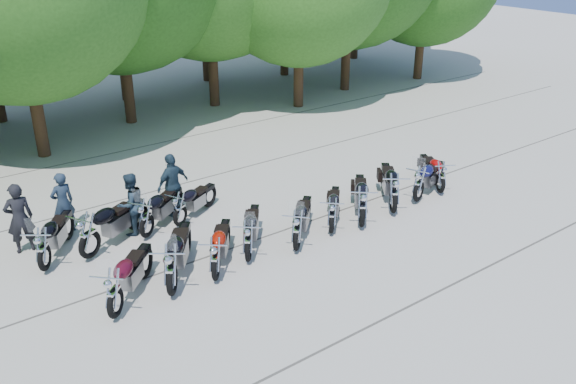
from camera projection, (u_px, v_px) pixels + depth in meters
ground at (323, 251)px, 15.48m from camera, size 90.00×90.00×0.00m
motorcycle_0 at (114, 292)px, 12.58m from camera, size 2.17×2.17×1.33m
motorcycle_1 at (171, 268)px, 13.32m from camera, size 2.15×2.49×1.44m
motorcycle_2 at (215, 258)px, 13.93m from camera, size 1.93×2.13×1.25m
motorcycle_3 at (248, 240)px, 14.70m from camera, size 1.94×2.15×1.26m
motorcycle_4 at (297, 229)px, 15.18m from camera, size 2.12×2.05×1.28m
motorcycle_5 at (332, 215)px, 16.05m from camera, size 1.90×1.93×1.17m
motorcycle_6 at (362, 206)px, 16.34m from camera, size 2.13×2.31×1.36m
motorcycle_7 at (394, 192)px, 17.10m from camera, size 2.10×2.41×1.39m
motorcycle_8 at (419, 183)px, 17.83m from camera, size 2.37×1.43×1.28m
motorcycle_9 at (441, 176)px, 18.43m from camera, size 1.59×2.14×1.19m
motorcycle_10 at (43, 248)px, 14.29m from camera, size 1.92×2.26×1.29m
motorcycle_11 at (88, 234)px, 14.78m from camera, size 2.59×1.88×1.43m
motorcycle_12 at (146, 217)px, 15.81m from camera, size 2.23×1.86×1.27m
motorcycle_13 at (180, 208)px, 16.44m from camera, size 2.09×1.50×1.15m
rider_0 at (19, 218)px, 15.10m from camera, size 0.71×0.50×1.85m
rider_1 at (131, 204)px, 16.00m from camera, size 0.98×0.86×1.71m
rider_2 at (173, 185)px, 17.04m from camera, size 1.15×0.71×1.83m
rider_3 at (63, 203)px, 16.09m from camera, size 0.67×0.49×1.70m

